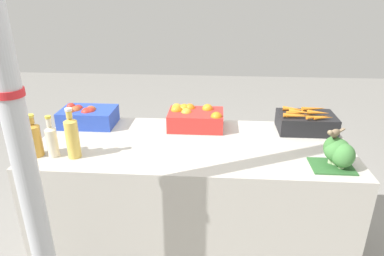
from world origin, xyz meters
TOP-DOWN VIEW (x-y plane):
  - ground_plane at (0.00, 0.00)m, footprint 10.00×10.00m
  - market_table at (0.00, 0.00)m, footprint 1.91×0.80m
  - support_pole at (-0.65, -0.70)m, footprint 0.11×0.11m
  - apple_crate at (-0.74, 0.24)m, footprint 0.37×0.25m
  - orange_crate at (-0.00, 0.25)m, footprint 0.37×0.25m
  - carrot_crate at (0.74, 0.24)m, footprint 0.37×0.25m
  - broccoli_pile at (0.79, -0.24)m, footprint 0.22×0.18m
  - juice_bottle_amber at (-0.87, -0.23)m, footprint 0.08×0.08m
  - juice_bottle_cloudy at (-0.77, -0.23)m, footprint 0.06×0.06m
  - juice_bottle_golden at (-0.65, -0.23)m, footprint 0.07×0.07m
  - sparrow_bird at (0.76, -0.23)m, footprint 0.12×0.09m

SIDE VIEW (x-z plane):
  - ground_plane at x=0.00m, z-range 0.00..0.00m
  - market_table at x=0.00m, z-range 0.00..0.83m
  - carrot_crate at x=0.74m, z-range 0.82..0.97m
  - apple_crate at x=-0.74m, z-range 0.82..0.96m
  - orange_crate at x=0.00m, z-range 0.82..0.97m
  - broccoli_pile at x=0.79m, z-range 0.83..0.99m
  - juice_bottle_cloudy at x=-0.77m, z-range 0.81..1.05m
  - juice_bottle_amber at x=-0.87m, z-range 0.81..1.06m
  - juice_bottle_golden at x=-0.65m, z-range 0.81..1.10m
  - sparrow_bird at x=0.76m, z-range 0.99..1.04m
  - support_pole at x=-0.65m, z-range 0.00..2.45m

